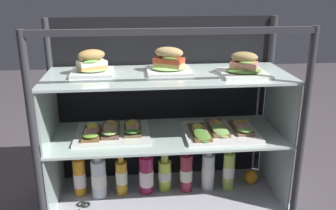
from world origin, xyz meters
TOP-DOWN VIEW (x-y plane):
  - ground_plane at (0.00, 0.00)m, footprint 6.00×6.00m
  - case_base_deck at (0.00, 0.00)m, footprint 1.13×0.45m
  - case_frame at (0.00, 0.13)m, footprint 1.13×0.45m
  - riser_lower_tier at (0.00, 0.00)m, footprint 1.07×0.39m
  - shelf_lower_glass at (0.00, 0.00)m, footprint 1.08×0.40m
  - riser_upper_tier at (0.00, 0.00)m, footprint 1.07×0.39m
  - shelf_upper_glass at (0.00, 0.00)m, footprint 1.08×0.40m
  - plated_roll_sandwich_far_right at (-0.33, 0.03)m, footprint 0.18×0.18m
  - plated_roll_sandwich_near_left_corner at (0.01, 0.04)m, footprint 0.20×0.20m
  - plated_roll_sandwich_left_of_center at (0.33, -0.04)m, footprint 0.20×0.20m
  - open_sandwich_tray_mid_left at (-0.26, 0.02)m, footprint 0.34×0.28m
  - open_sandwich_tray_left_of_center at (0.24, -0.03)m, footprint 0.34×0.28m
  - juice_bottle_front_second at (-0.43, 0.05)m, footprint 0.06×0.06m
  - juice_bottle_back_left at (-0.33, 0.03)m, footprint 0.07×0.07m
  - juice_bottle_front_middle at (-0.23, 0.04)m, footprint 0.06×0.06m
  - juice_bottle_front_right_end at (-0.10, 0.04)m, footprint 0.07×0.07m
  - juice_bottle_tucked_behind at (-0.01, 0.06)m, footprint 0.07×0.07m
  - juice_bottle_back_right at (0.09, 0.03)m, footprint 0.06×0.06m
  - juice_bottle_back_center at (0.21, 0.04)m, footprint 0.06×0.06m
  - juice_bottle_near_post at (0.31, 0.03)m, footprint 0.06×0.06m
  - orange_fruit_beside_bottles at (0.44, 0.06)m, footprint 0.07×0.07m
  - kitchen_scissors at (-0.41, -0.07)m, footprint 0.12×0.19m

SIDE VIEW (x-z plane):
  - ground_plane at x=0.00m, z-range -0.02..0.00m
  - case_base_deck at x=0.00m, z-range 0.00..0.04m
  - kitchen_scissors at x=-0.41m, z-range 0.04..0.05m
  - orange_fruit_beside_bottles at x=0.44m, z-range 0.04..0.11m
  - juice_bottle_tucked_behind at x=-0.01m, z-range 0.02..0.23m
  - juice_bottle_front_middle at x=-0.23m, z-range 0.02..0.24m
  - juice_bottle_front_second at x=-0.43m, z-range 0.02..0.25m
  - juice_bottle_back_left at x=-0.33m, z-range 0.02..0.26m
  - juice_bottle_back_center at x=0.21m, z-range 0.02..0.26m
  - juice_bottle_front_right_end at x=-0.10m, z-range 0.01..0.27m
  - juice_bottle_back_right at x=0.09m, z-range 0.01..0.27m
  - juice_bottle_near_post at x=0.31m, z-range 0.02..0.27m
  - riser_lower_tier at x=0.00m, z-range 0.04..0.35m
  - shelf_lower_glass at x=0.00m, z-range 0.35..0.36m
  - open_sandwich_tray_mid_left at x=-0.26m, z-range 0.35..0.41m
  - open_sandwich_tray_left_of_center at x=0.24m, z-range 0.35..0.41m
  - case_frame at x=0.00m, z-range 0.04..0.92m
  - riser_upper_tier at x=0.00m, z-range 0.36..0.64m
  - shelf_upper_glass at x=0.00m, z-range 0.64..0.65m
  - plated_roll_sandwich_left_of_center at x=0.33m, z-range 0.63..0.74m
  - plated_roll_sandwich_far_right at x=-0.33m, z-range 0.64..0.75m
  - plated_roll_sandwich_near_left_corner at x=0.01m, z-range 0.63..0.75m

